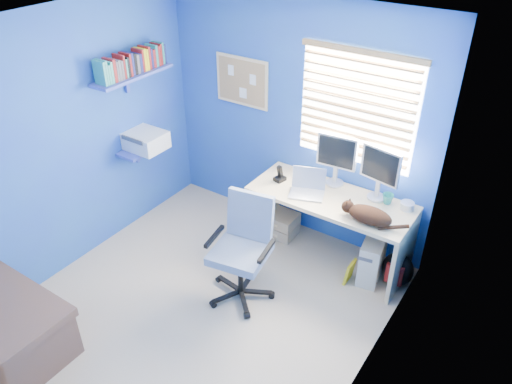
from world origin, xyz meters
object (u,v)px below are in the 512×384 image
Objects in this scene: desk at (328,228)px; laptop at (307,185)px; cat at (370,215)px; tower_pc at (373,258)px; office_chair at (243,261)px.

laptop reaches higher than desk.
cat is 0.61m from tower_pc.
office_chair is at bearing -145.22° from tower_pc.
office_chair is at bearing -139.53° from cat.
laptop reaches higher than tower_pc.
laptop is at bearing -156.62° from desk.
cat is at bearing -110.45° from tower_pc.
tower_pc is (0.50, -0.01, -0.14)m from desk.
tower_pc is (0.72, 0.08, -0.62)m from laptop.
office_chair reaches higher than laptop.
desk is at bearing 168.85° from tower_pc.
tower_pc is at bearing 80.25° from cat.
office_chair is at bearing -114.62° from desk.
tower_pc is at bearing -13.42° from laptop.
tower_pc is at bearing -1.65° from desk.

